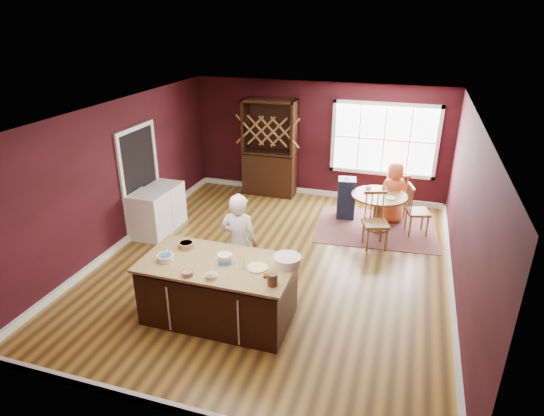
{
  "coord_description": "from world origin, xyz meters",
  "views": [
    {
      "loc": [
        2.07,
        -6.73,
        4.14
      ],
      "look_at": [
        -0.05,
        0.04,
        1.05
      ],
      "focal_mm": 30.0,
      "sensor_mm": 36.0,
      "label": 1
    }
  ],
  "objects": [
    {
      "name": "doorway",
      "position": [
        -2.97,
        0.6,
        1.02
      ],
      "size": [
        0.08,
        1.26,
        2.13
      ],
      "primitive_type": null,
      "color": "white",
      "rests_on": "room_shell"
    },
    {
      "name": "bowl_pink",
      "position": [
        -0.54,
        -2.15,
        0.95
      ],
      "size": [
        0.16,
        0.16,
        0.06
      ],
      "primitive_type": "cylinder",
      "color": "silver",
      "rests_on": "kitchen_island"
    },
    {
      "name": "dinner_plate",
      "position": [
        0.29,
        -1.7,
        0.93
      ],
      "size": [
        0.29,
        0.29,
        0.02
      ],
      "primitive_type": "cylinder",
      "color": "#F4E5C3",
      "rests_on": "kitchen_island"
    },
    {
      "name": "dryer",
      "position": [
        -2.64,
        0.92,
        0.44
      ],
      "size": [
        0.61,
        0.59,
        0.88
      ],
      "primitive_type": "cube",
      "color": "silver",
      "rests_on": "ground"
    },
    {
      "name": "bowl_blue",
      "position": [
        -1.01,
        -1.89,
        0.96
      ],
      "size": [
        0.23,
        0.23,
        0.09
      ],
      "primitive_type": "cylinder",
      "color": "white",
      "rests_on": "kitchen_island"
    },
    {
      "name": "chair_south",
      "position": [
        1.63,
        1.15,
        0.54
      ],
      "size": [
        0.57,
        0.56,
        1.08
      ],
      "primitive_type": null,
      "rotation": [
        0.0,
        0.0,
        0.34
      ],
      "color": "brown",
      "rests_on": "ground"
    },
    {
      "name": "high_chair",
      "position": [
        0.89,
        2.36,
        0.46
      ],
      "size": [
        0.43,
        0.43,
        0.92
      ],
      "primitive_type": null,
      "rotation": [
        0.0,
        0.0,
        0.18
      ],
      "color": "black",
      "rests_on": "ground"
    },
    {
      "name": "table_plate",
      "position": [
        1.83,
        1.85,
        0.76
      ],
      "size": [
        0.2,
        0.2,
        0.02
      ],
      "primitive_type": "cylinder",
      "color": "beige",
      "rests_on": "dining_table"
    },
    {
      "name": "toddler",
      "position": [
        0.85,
        2.34,
        0.81
      ],
      "size": [
        0.18,
        0.14,
        0.26
      ],
      "primitive_type": null,
      "color": "#8CA5BF",
      "rests_on": "high_chair"
    },
    {
      "name": "stoneware_crock",
      "position": [
        0.6,
        -2.02,
        1.0
      ],
      "size": [
        0.14,
        0.14,
        0.17
      ],
      "primitive_type": "cylinder",
      "color": "#503424",
      "rests_on": "kitchen_island"
    },
    {
      "name": "chair_north",
      "position": [
        1.92,
        2.78,
        0.5
      ],
      "size": [
        0.52,
        0.51,
        1.0
      ],
      "primitive_type": null,
      "rotation": [
        0.0,
        0.0,
        3.45
      ],
      "color": "brown",
      "rests_on": "ground"
    },
    {
      "name": "bowl_yellow",
      "position": [
        -0.91,
        -1.46,
        0.96
      ],
      "size": [
        0.23,
        0.23,
        0.09
      ],
      "primitive_type": "cylinder",
      "color": "olive",
      "rests_on": "kitchen_island"
    },
    {
      "name": "room_shell",
      "position": [
        0.0,
        0.0,
        1.35
      ],
      "size": [
        7.0,
        7.0,
        7.0
      ],
      "color": "olive",
      "rests_on": "ground"
    },
    {
      "name": "window",
      "position": [
        1.5,
        3.47,
        1.5
      ],
      "size": [
        2.36,
        0.1,
        1.66
      ],
      "primitive_type": null,
      "color": "white",
      "rests_on": "room_shell"
    },
    {
      "name": "dining_table",
      "position": [
        1.6,
        1.99,
        0.53
      ],
      "size": [
        1.11,
        1.11,
        0.75
      ],
      "color": "brown",
      "rests_on": "ground"
    },
    {
      "name": "white_tub",
      "position": [
        0.65,
        -1.49,
        0.99
      ],
      "size": [
        0.39,
        0.39,
        0.13
      ],
      "primitive_type": "cylinder",
      "color": "beige",
      "rests_on": "kitchen_island"
    },
    {
      "name": "baker",
      "position": [
        -0.28,
        -0.93,
        0.82
      ],
      "size": [
        0.61,
        0.4,
        1.65
      ],
      "primitive_type": "imported",
      "rotation": [
        0.0,
        0.0,
        3.15
      ],
      "color": "silver",
      "rests_on": "ground"
    },
    {
      "name": "seated_woman",
      "position": [
        1.85,
        2.44,
        0.66
      ],
      "size": [
        0.77,
        0.67,
        1.32
      ],
      "primitive_type": "imported",
      "rotation": [
        0.0,
        0.0,
        3.62
      ],
      "color": "orange",
      "rests_on": "ground"
    },
    {
      "name": "bowl_olive",
      "position": [
        -0.21,
        -2.11,
        0.95
      ],
      "size": [
        0.16,
        0.16,
        0.06
      ],
      "primitive_type": "cylinder",
      "color": "beige",
      "rests_on": "kitchen_island"
    },
    {
      "name": "table_cup",
      "position": [
        1.36,
        2.14,
        0.8
      ],
      "size": [
        0.14,
        0.14,
        0.1
      ],
      "primitive_type": "imported",
      "rotation": [
        0.0,
        0.0,
        0.13
      ],
      "color": "white",
      "rests_on": "dining_table"
    },
    {
      "name": "rug",
      "position": [
        1.6,
        1.99,
        0.01
      ],
      "size": [
        2.56,
        2.06,
        0.01
      ],
      "primitive_type": "cube",
      "rotation": [
        0.0,
        0.0,
        0.08
      ],
      "color": "brown",
      "rests_on": "ground"
    },
    {
      "name": "hutch",
      "position": [
        -1.1,
        3.22,
        1.15
      ],
      "size": [
        1.25,
        0.52,
        2.3
      ],
      "primitive_type": "cube",
      "color": "#332010",
      "rests_on": "ground"
    },
    {
      "name": "drinking_glass",
      "position": [
        0.09,
        -1.77,
        0.99
      ],
      "size": [
        0.08,
        0.08,
        0.15
      ],
      "primitive_type": "cylinder",
      "color": "silver",
      "rests_on": "kitchen_island"
    },
    {
      "name": "layer_cake",
      "position": [
        -0.2,
        -1.67,
        0.98
      ],
      "size": [
        0.29,
        0.29,
        0.12
      ],
      "primitive_type": null,
      "color": "silver",
      "rests_on": "kitchen_island"
    },
    {
      "name": "kitchen_island",
      "position": [
        -0.3,
        -1.71,
        0.44
      ],
      "size": [
        2.15,
        1.13,
        0.92
      ],
      "color": "black",
      "rests_on": "ground"
    },
    {
      "name": "toy_figurine",
      "position": [
        0.46,
        -1.89,
        0.96
      ],
      "size": [
        0.05,
        0.05,
        0.08
      ],
      "primitive_type": null,
      "color": "#EBB305",
      "rests_on": "kitchen_island"
    },
    {
      "name": "chair_east",
      "position": [
        2.38,
        1.99,
        0.52
      ],
      "size": [
        0.53,
        0.54,
        1.05
      ],
      "primitive_type": null,
      "rotation": [
        0.0,
        0.0,
        1.85
      ],
      "color": "olive",
      "rests_on": "ground"
    },
    {
      "name": "washer",
      "position": [
        -2.64,
        0.28,
        0.46
      ],
      "size": [
        0.63,
        0.61,
        0.91
      ],
      "primitive_type": "cube",
      "color": "silver",
      "rests_on": "ground"
    }
  ]
}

